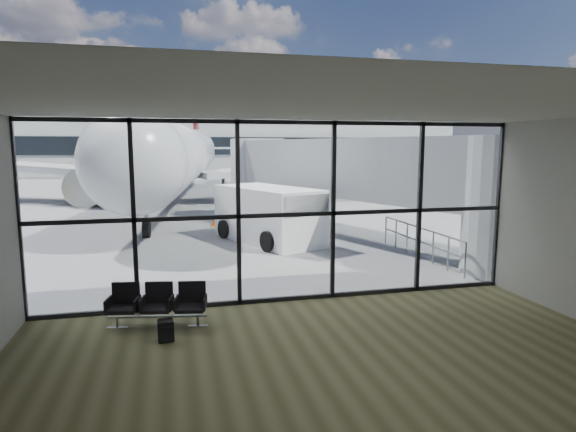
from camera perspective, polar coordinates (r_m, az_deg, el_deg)
name	(u,v)px	position (r m, az deg, el deg)	size (l,w,h in m)	color
ground	(198,184)	(51.61, -10.66, 3.77)	(220.00, 220.00, 0.00)	slate
lounge_shell	(362,229)	(7.25, 8.80, -1.48)	(12.02, 8.01, 4.51)	brown
glass_curtain_wall	(287,213)	(11.83, -0.15, 0.38)	(12.10, 0.12, 4.50)	white
jet_bridge	(362,174)	(20.02, 8.80, 4.96)	(8.00, 16.50, 4.33)	#ACAEB2
apron_railing	(419,238)	(17.36, 15.31, -2.51)	(0.06, 5.46, 1.11)	gray
far_terminal	(185,144)	(73.40, -12.17, 8.28)	(80.00, 12.20, 11.00)	beige
tree_3	(8,142)	(86.85, -30.23, 7.60)	(4.95, 4.95, 7.12)	#382619
tree_4	(50,138)	(85.38, -26.36, 8.29)	(5.61, 5.61, 8.07)	#382619
tree_5	(90,134)	(84.31, -22.37, 8.96)	(6.27, 6.27, 9.03)	#382619
seating_row	(158,302)	(10.96, -15.15, -9.84)	(2.10, 0.94, 0.93)	gray
backpack	(166,331)	(10.13, -14.27, -13.09)	(0.32, 0.30, 0.46)	black
airliner	(181,156)	(36.73, -12.58, 7.00)	(35.20, 40.94, 10.56)	silver
service_van	(270,214)	(19.58, -2.14, 0.22)	(4.00, 5.59, 2.23)	white
belt_loader	(132,197)	(32.88, -18.03, 2.16)	(2.62, 4.32, 1.89)	black
traffic_cone_a	(215,220)	(23.78, -8.59, -0.52)	(0.43, 0.43, 0.62)	#DE580B
traffic_cone_b	(301,228)	(21.45, 1.53, -1.48)	(0.37, 0.37, 0.53)	#FF450D
traffic_cone_c	(278,224)	(22.23, -1.22, -1.01)	(0.44, 0.44, 0.63)	#EE3E0C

